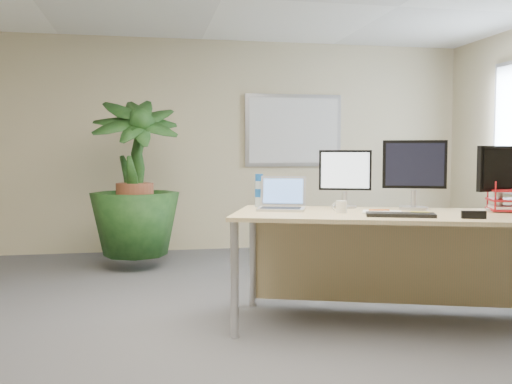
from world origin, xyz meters
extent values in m
plane|color=#49494E|center=(0.00, 0.00, 0.00)|extent=(8.00, 8.00, 0.00)
cube|color=#C9BA8E|center=(0.00, 4.00, 1.35)|extent=(7.00, 0.04, 2.70)
cube|color=#B1B0B5|center=(1.20, 3.97, 1.55)|extent=(1.30, 0.03, 0.95)
cube|color=silver|center=(1.20, 3.95, 1.55)|extent=(1.20, 0.01, 0.85)
cube|color=#D9B980|center=(0.97, 0.45, 0.81)|extent=(2.33, 1.57, 0.03)
cube|color=#D9B980|center=(1.11, 0.85, 0.40)|extent=(1.95, 0.70, 0.68)
cylinder|color=#BCBBC0|center=(-0.14, 0.41, 0.40)|extent=(0.06, 0.06, 0.80)
cylinder|color=#BCBBC0|center=(0.13, 1.17, 0.40)|extent=(0.06, 0.06, 0.80)
imported|color=#133513|center=(-0.84, 2.89, 0.75)|extent=(0.93, 0.93, 1.50)
cylinder|color=#BCBBC0|center=(0.81, 0.87, 0.84)|extent=(0.18, 0.18, 0.02)
cylinder|color=#BCBBC0|center=(0.81, 0.87, 0.90)|extent=(0.04, 0.04, 0.11)
cube|color=black|center=(0.81, 0.87, 1.12)|extent=(0.39, 0.17, 0.31)
cube|color=silver|center=(0.80, 0.85, 1.12)|extent=(0.35, 0.13, 0.28)
cylinder|color=#BCBBC0|center=(1.28, 0.64, 0.84)|extent=(0.21, 0.21, 0.02)
cylinder|color=#BCBBC0|center=(1.28, 0.64, 0.91)|extent=(0.04, 0.04, 0.13)
cube|color=black|center=(1.28, 0.64, 1.17)|extent=(0.46, 0.20, 0.36)
cube|color=black|center=(1.27, 0.62, 1.17)|extent=(0.41, 0.15, 0.32)
cylinder|color=#BCBBC0|center=(1.85, 0.41, 0.84)|extent=(0.20, 0.20, 0.02)
cylinder|color=#BCBBC0|center=(1.85, 0.41, 0.91)|extent=(0.04, 0.04, 0.12)
cube|color=black|center=(1.85, 0.41, 1.14)|extent=(0.43, 0.13, 0.33)
cube|color=black|center=(1.86, 0.39, 1.14)|extent=(0.39, 0.09, 0.29)
cube|color=#BCBCC0|center=(0.27, 0.78, 0.84)|extent=(0.41, 0.35, 0.02)
cube|color=black|center=(0.27, 0.77, 0.85)|extent=(0.33, 0.25, 0.00)
cube|color=#BCBCC0|center=(0.33, 0.92, 0.96)|extent=(0.35, 0.17, 0.23)
cube|color=#5787E0|center=(0.32, 0.91, 0.96)|extent=(0.30, 0.14, 0.19)
cube|color=black|center=(0.97, 0.22, 0.84)|extent=(0.48, 0.29, 0.03)
cylinder|color=silver|center=(0.66, 0.52, 0.87)|extent=(0.08, 0.08, 0.09)
torus|color=silver|center=(0.62, 0.52, 0.87)|extent=(0.06, 0.03, 0.06)
cube|color=white|center=(0.94, 0.45, 0.83)|extent=(0.33, 0.30, 0.01)
cylinder|color=orange|center=(0.93, 0.48, 0.85)|extent=(0.15, 0.04, 0.01)
cylinder|color=yellow|center=(1.18, 0.34, 0.84)|extent=(0.13, 0.07, 0.02)
cylinder|color=#B0C3CE|center=(0.16, 1.06, 0.93)|extent=(0.07, 0.07, 0.21)
cylinder|color=blue|center=(0.16, 1.06, 1.06)|extent=(0.06, 0.06, 0.06)
cylinder|color=blue|center=(0.16, 1.06, 0.94)|extent=(0.07, 0.07, 0.07)
cube|color=black|center=(1.39, 0.01, 0.85)|extent=(0.16, 0.09, 0.05)
camera|label=1|loc=(-0.71, -3.37, 1.26)|focal=40.00mm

